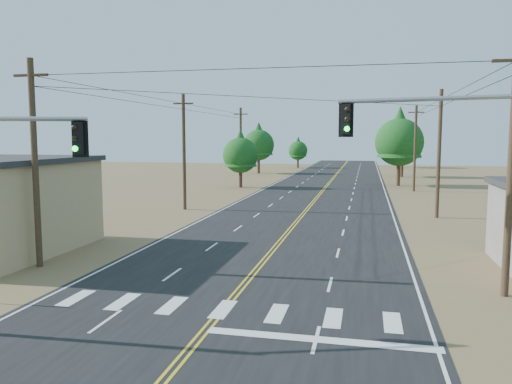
# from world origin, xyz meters

# --- Properties ---
(road) EXTENTS (15.00, 200.00, 0.02)m
(road) POSITION_xyz_m (0.00, 30.00, 0.01)
(road) COLOR black
(road) RESTS_ON ground
(utility_pole_left_near) EXTENTS (1.80, 0.30, 10.00)m
(utility_pole_left_near) POSITION_xyz_m (-10.50, 12.00, 5.12)
(utility_pole_left_near) COLOR #4C3826
(utility_pole_left_near) RESTS_ON ground
(utility_pole_left_mid) EXTENTS (1.80, 0.30, 10.00)m
(utility_pole_left_mid) POSITION_xyz_m (-10.50, 32.00, 5.12)
(utility_pole_left_mid) COLOR #4C3826
(utility_pole_left_mid) RESTS_ON ground
(utility_pole_left_far) EXTENTS (1.80, 0.30, 10.00)m
(utility_pole_left_far) POSITION_xyz_m (-10.50, 52.00, 5.12)
(utility_pole_left_far) COLOR #4C3826
(utility_pole_left_far) RESTS_ON ground
(utility_pole_right_near) EXTENTS (1.80, 0.30, 10.00)m
(utility_pole_right_near) POSITION_xyz_m (10.50, 12.00, 5.12)
(utility_pole_right_near) COLOR #4C3826
(utility_pole_right_near) RESTS_ON ground
(utility_pole_right_mid) EXTENTS (1.80, 0.30, 10.00)m
(utility_pole_right_mid) POSITION_xyz_m (10.50, 32.00, 5.12)
(utility_pole_right_mid) COLOR #4C3826
(utility_pole_right_mid) RESTS_ON ground
(utility_pole_right_far) EXTENTS (1.80, 0.30, 10.00)m
(utility_pole_right_far) POSITION_xyz_m (10.50, 52.00, 5.12)
(utility_pole_right_far) COLOR #4C3826
(utility_pole_right_far) RESTS_ON ground
(signal_mast_right) EXTENTS (7.29, 1.77, 7.94)m
(signal_mast_right) POSITION_xyz_m (8.87, 10.44, 5.43)
(signal_mast_right) COLOR gray
(signal_mast_right) RESTS_ON ground
(tree_left_near) EXTENTS (4.45, 4.45, 7.42)m
(tree_left_near) POSITION_xyz_m (-10.48, 51.78, 4.54)
(tree_left_near) COLOR #3F2D1E
(tree_left_near) RESTS_ON ground
(tree_left_mid) EXTENTS (5.44, 5.44, 9.07)m
(tree_left_mid) POSITION_xyz_m (-13.58, 76.91, 5.55)
(tree_left_mid) COLOR #3F2D1E
(tree_left_mid) RESTS_ON ground
(tree_left_far) EXTENTS (3.94, 3.94, 6.56)m
(tree_left_far) POSITION_xyz_m (-9.00, 94.52, 4.01)
(tree_left_far) COLOR #3F2D1E
(tree_left_far) RESTS_ON ground
(tree_right_near) EXTENTS (6.21, 6.21, 10.34)m
(tree_right_near) POSITION_xyz_m (9.11, 58.57, 6.33)
(tree_right_near) COLOR #3F2D1E
(tree_right_near) RESTS_ON ground
(tree_right_mid) EXTENTS (5.45, 5.45, 9.08)m
(tree_right_mid) POSITION_xyz_m (10.58, 74.05, 5.56)
(tree_right_mid) COLOR #3F2D1E
(tree_right_mid) RESTS_ON ground
(tree_right_far) EXTENTS (5.16, 5.16, 8.60)m
(tree_right_far) POSITION_xyz_m (12.12, 100.19, 5.26)
(tree_right_far) COLOR #3F2D1E
(tree_right_far) RESTS_ON ground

